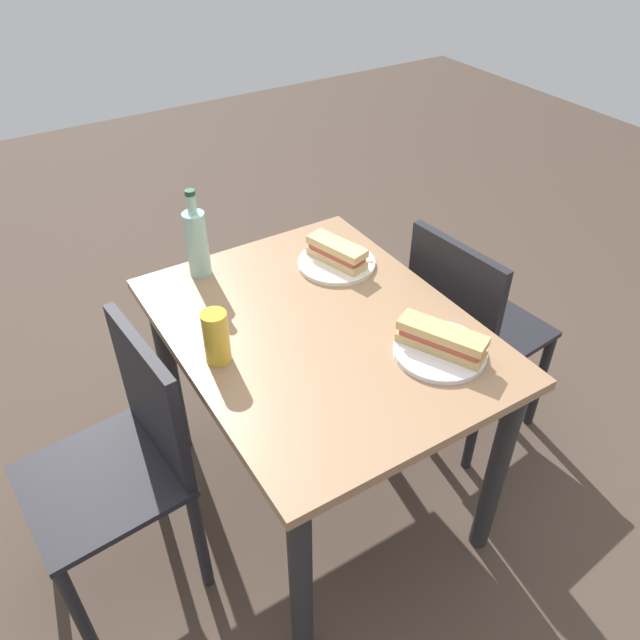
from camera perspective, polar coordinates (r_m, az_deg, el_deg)
ground_plane at (r=2.30m, az=0.00°, el=-15.16°), size 8.00×8.00×0.00m
dining_table at (r=1.84m, az=0.00°, el=-3.57°), size 1.02×0.79×0.74m
chair_far at (r=2.22m, az=13.25°, el=-0.65°), size 0.44×0.44×0.86m
chair_near at (r=1.83m, az=-17.33°, el=-11.86°), size 0.43×0.43×0.86m
plate_near at (r=1.70m, az=10.92°, el=-2.81°), size 0.25×0.25×0.01m
baguette_sandwich_near at (r=1.67m, az=11.09°, el=-1.73°), size 0.24×0.17×0.07m
knife_near at (r=1.73m, az=11.33°, el=-1.42°), size 0.15×0.12×0.01m
plate_far at (r=2.01m, az=1.52°, el=5.25°), size 0.25×0.25×0.01m
baguette_sandwich_far at (r=1.99m, az=1.54°, el=6.25°), size 0.22×0.12×0.07m
knife_far at (r=2.05m, az=2.30°, el=6.22°), size 0.17×0.09×0.01m
water_bottle at (r=1.95m, az=-11.24°, el=7.03°), size 0.07×0.07×0.29m
beer_glass at (r=1.62m, az=-9.50°, el=-1.57°), size 0.07×0.07×0.15m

